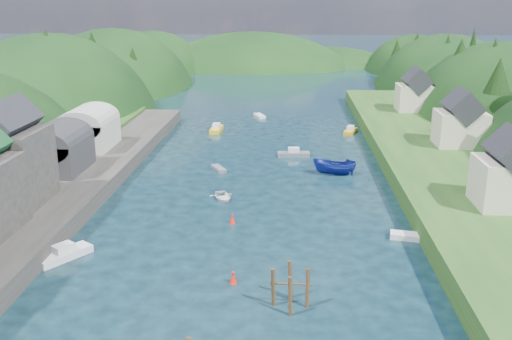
{
  "coord_description": "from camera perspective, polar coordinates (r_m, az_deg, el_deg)",
  "views": [
    {
      "loc": [
        3.93,
        -36.0,
        23.45
      ],
      "look_at": [
        0.0,
        28.0,
        4.0
      ],
      "focal_mm": 40.0,
      "sensor_mm": 36.0,
      "label": 1
    }
  ],
  "objects": [
    {
      "name": "terrace_right",
      "position": [
        81.94,
        18.27,
        0.25
      ],
      "size": [
        16.0,
        120.0,
        2.4
      ],
      "primitive_type": "cube",
      "color": "#234719",
      "rests_on": "ground"
    },
    {
      "name": "ground",
      "position": [
        89.22,
        0.87,
        1.64
      ],
      "size": [
        600.0,
        600.0,
        0.0
      ],
      "primitive_type": "plane",
      "color": "black",
      "rests_on": "ground"
    },
    {
      "name": "moored_boats",
      "position": [
        63.24,
        -0.54,
        -4.19
      ],
      "size": [
        38.04,
        95.13,
        2.32
      ],
      "color": "gold",
      "rests_on": "ground"
    },
    {
      "name": "hillside_right",
      "position": [
        122.31,
        23.0,
        0.89
      ],
      "size": [
        36.0,
        245.56,
        48.0
      ],
      "color": "black",
      "rests_on": "ground"
    },
    {
      "name": "far_hills",
      "position": [
        212.79,
        2.76,
        7.59
      ],
      "size": [
        103.0,
        68.0,
        44.0
      ],
      "color": "black",
      "rests_on": "ground"
    },
    {
      "name": "piling_cluster_far",
      "position": [
        45.86,
        3.45,
        -11.96
      ],
      "size": [
        3.24,
        3.02,
        3.85
      ],
      "color": "#382314",
      "rests_on": "ground"
    },
    {
      "name": "quay_left",
      "position": [
        66.48,
        -21.63,
        -4.11
      ],
      "size": [
        12.0,
        110.0,
        2.0
      ],
      "primitive_type": "cube",
      "color": "#2D2B28",
      "rests_on": "ground"
    },
    {
      "name": "hill_trees",
      "position": [
        102.14,
        1.38,
        9.94
      ],
      "size": [
        90.1,
        149.4,
        12.7
      ],
      "color": "black",
      "rests_on": "ground"
    },
    {
      "name": "right_bank_cottages",
      "position": [
        89.45,
        19.11,
        4.59
      ],
      "size": [
        9.0,
        59.24,
        8.41
      ],
      "color": "beige",
      "rests_on": "terrace_right"
    },
    {
      "name": "channel_buoy_far",
      "position": [
        61.87,
        -2.38,
        -4.93
      ],
      "size": [
        0.7,
        0.7,
        1.1
      ],
      "color": "red",
      "rests_on": "ground"
    },
    {
      "name": "boat_sheds",
      "position": [
        82.77,
        -17.81,
        3.37
      ],
      "size": [
        7.0,
        21.0,
        7.5
      ],
      "color": "#2D2D30",
      "rests_on": "quay_left"
    },
    {
      "name": "channel_buoy_near",
      "position": [
        49.59,
        -2.29,
        -10.73
      ],
      "size": [
        0.7,
        0.7,
        1.1
      ],
      "color": "red",
      "rests_on": "ground"
    },
    {
      "name": "hillside_left",
      "position": [
        125.32,
        -19.6,
        1.33
      ],
      "size": [
        44.0,
        245.56,
        52.0
      ],
      "color": "black",
      "rests_on": "ground"
    }
  ]
}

